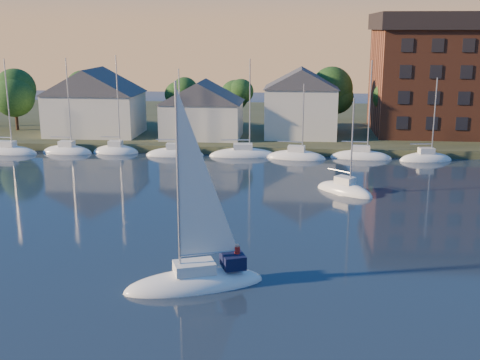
# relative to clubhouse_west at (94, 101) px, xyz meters

# --- Properties ---
(ground) EXTENTS (260.00, 260.00, 0.00)m
(ground) POSITION_rel_clubhouse_west_xyz_m (22.00, -58.00, -5.93)
(ground) COLOR black
(ground) RESTS_ON ground
(shoreline_land) EXTENTS (160.00, 50.00, 2.00)m
(shoreline_land) POSITION_rel_clubhouse_west_xyz_m (22.00, 17.00, -5.93)
(shoreline_land) COLOR #323A21
(shoreline_land) RESTS_ON ground
(wooden_dock) EXTENTS (120.00, 3.00, 1.00)m
(wooden_dock) POSITION_rel_clubhouse_west_xyz_m (22.00, -6.00, -5.93)
(wooden_dock) COLOR brown
(wooden_dock) RESTS_ON ground
(clubhouse_west) EXTENTS (13.65, 9.45, 9.64)m
(clubhouse_west) POSITION_rel_clubhouse_west_xyz_m (0.00, 0.00, 0.00)
(clubhouse_west) COLOR beige
(clubhouse_west) RESTS_ON shoreline_land
(clubhouse_centre) EXTENTS (11.55, 8.40, 8.08)m
(clubhouse_centre) POSITION_rel_clubhouse_west_xyz_m (16.00, -1.00, -0.80)
(clubhouse_centre) COLOR beige
(clubhouse_centre) RESTS_ON shoreline_land
(clubhouse_east) EXTENTS (10.50, 8.40, 9.80)m
(clubhouse_east) POSITION_rel_clubhouse_west_xyz_m (30.00, 1.00, 0.07)
(clubhouse_east) COLOR beige
(clubhouse_east) RESTS_ON shoreline_land
(condo_block) EXTENTS (31.00, 17.00, 17.40)m
(condo_block) POSITION_rel_clubhouse_west_xyz_m (56.00, 6.95, 3.86)
(condo_block) COLOR brown
(condo_block) RESTS_ON shoreline_land
(tree_line) EXTENTS (93.40, 5.40, 8.90)m
(tree_line) POSITION_rel_clubhouse_west_xyz_m (24.00, 5.00, 1.24)
(tree_line) COLOR #342317
(tree_line) RESTS_ON shoreline_land
(moored_fleet) EXTENTS (71.50, 2.40, 12.05)m
(moored_fleet) POSITION_rel_clubhouse_west_xyz_m (14.00, -9.00, -5.83)
(moored_fleet) COLOR white
(moored_fleet) RESTS_ON ground
(hero_sailboat) EXTENTS (9.61, 6.07, 14.27)m
(hero_sailboat) POSITION_rel_clubhouse_west_xyz_m (23.30, -49.71, -5.34)
(hero_sailboat) COLOR white
(hero_sailboat) RESTS_ON ground
(drifting_sailboat_right) EXTENTS (6.52, 5.97, 10.71)m
(drifting_sailboat_right) POSITION_rel_clubhouse_west_xyz_m (34.47, -25.72, -5.84)
(drifting_sailboat_right) COLOR white
(drifting_sailboat_right) RESTS_ON ground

